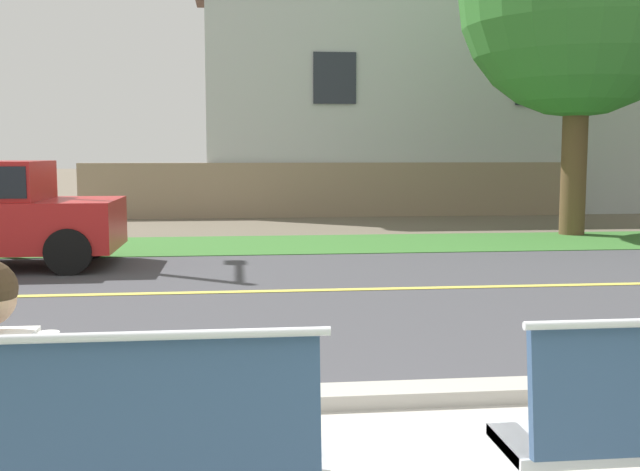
{
  "coord_description": "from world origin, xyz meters",
  "views": [
    {
      "loc": [
        -0.73,
        -2.45,
        1.66
      ],
      "look_at": [
        -0.06,
        3.54,
        1.0
      ],
      "focal_mm": 42.56,
      "sensor_mm": 36.0,
      "label": 1
    }
  ],
  "objects": [
    {
      "name": "ground_plane",
      "position": [
        0.0,
        8.0,
        0.0
      ],
      "size": [
        140.0,
        140.0,
        0.0
      ],
      "primitive_type": "plane",
      "color": "#665B4C"
    },
    {
      "name": "curb_edge",
      "position": [
        0.0,
        2.35,
        0.06
      ],
      "size": [
        44.0,
        0.3,
        0.11
      ],
      "primitive_type": "cube",
      "color": "#ADA89E",
      "rests_on": "ground_plane"
    },
    {
      "name": "street_asphalt",
      "position": [
        0.0,
        6.5,
        0.0
      ],
      "size": [
        52.0,
        8.0,
        0.01
      ],
      "primitive_type": "cube",
      "color": "#424247",
      "rests_on": "ground_plane"
    },
    {
      "name": "road_centre_line",
      "position": [
        0.0,
        6.5,
        0.01
      ],
      "size": [
        48.0,
        0.14,
        0.01
      ],
      "primitive_type": "cube",
      "color": "#E0CC4C",
      "rests_on": "ground_plane"
    },
    {
      "name": "far_verge_grass",
      "position": [
        0.0,
        11.13,
        0.01
      ],
      "size": [
        48.0,
        2.8,
        0.02
      ],
      "primitive_type": "cube",
      "color": "#38702D",
      "rests_on": "ground_plane"
    },
    {
      "name": "bench_left",
      "position": [
        -1.34,
        0.47,
        0.46
      ],
      "size": [
        1.91,
        0.48,
        1.01
      ],
      "color": "silver",
      "rests_on": "ground_plane"
    },
    {
      "name": "seated_person_white",
      "position": [
        -1.68,
        0.64,
        0.68
      ],
      "size": [
        0.52,
        0.68,
        1.25
      ],
      "color": "#47382D",
      "rests_on": "ground_plane"
    },
    {
      "name": "garden_wall",
      "position": [
        1.88,
        17.03,
        0.7
      ],
      "size": [
        13.0,
        0.36,
        1.4
      ],
      "primitive_type": "cube",
      "color": "gray",
      "rests_on": "ground_plane"
    },
    {
      "name": "house_across_street",
      "position": [
        4.5,
        20.23,
        3.57
      ],
      "size": [
        12.83,
        6.91,
        7.05
      ],
      "color": "#B7BCC1",
      "rests_on": "ground_plane"
    }
  ]
}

